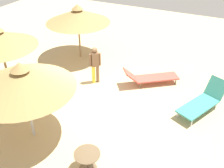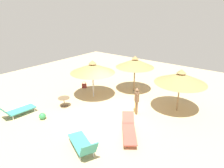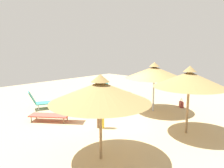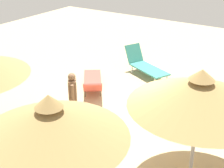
{
  "view_description": "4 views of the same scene",
  "coord_description": "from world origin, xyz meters",
  "px_view_note": "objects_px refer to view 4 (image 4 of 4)",
  "views": [
    {
      "loc": [
        6.38,
        4.04,
        5.68
      ],
      "look_at": [
        0.02,
        0.94,
        1.13
      ],
      "focal_mm": 41.76,
      "sensor_mm": 36.0,
      "label": 1
    },
    {
      "loc": [
        -6.55,
        8.42,
        5.66
      ],
      "look_at": [
        -0.02,
        -0.04,
        1.61
      ],
      "focal_mm": 32.49,
      "sensor_mm": 36.0,
      "label": 2
    },
    {
      "loc": [
        -7.17,
        -6.53,
        3.24
      ],
      "look_at": [
        0.35,
        0.53,
        1.48
      ],
      "focal_mm": 34.52,
      "sensor_mm": 36.0,
      "label": 3
    },
    {
      "loc": [
        3.82,
        -6.56,
        4.88
      ],
      "look_at": [
        -0.58,
        0.18,
        1.18
      ],
      "focal_mm": 52.71,
      "sensor_mm": 36.0,
      "label": 4
    }
  ],
  "objects_px": {
    "lounge_chair_edge": "(145,64)",
    "parasol_umbrella_back": "(200,93)",
    "parasol_umbrella_center": "(50,122)",
    "lounge_chair_front": "(93,82)",
    "person_standing_far_left": "(73,96)"
  },
  "relations": [
    {
      "from": "parasol_umbrella_back",
      "to": "lounge_chair_front",
      "type": "height_order",
      "value": "parasol_umbrella_back"
    },
    {
      "from": "lounge_chair_edge",
      "to": "parasol_umbrella_back",
      "type": "bearing_deg",
      "value": -51.66
    },
    {
      "from": "lounge_chair_front",
      "to": "lounge_chair_edge",
      "type": "height_order",
      "value": "lounge_chair_edge"
    },
    {
      "from": "person_standing_far_left",
      "to": "parasol_umbrella_back",
      "type": "bearing_deg",
      "value": -4.07
    },
    {
      "from": "lounge_chair_front",
      "to": "lounge_chair_edge",
      "type": "relative_size",
      "value": 1.02
    },
    {
      "from": "lounge_chair_front",
      "to": "lounge_chair_edge",
      "type": "distance_m",
      "value": 2.34
    },
    {
      "from": "parasol_umbrella_back",
      "to": "lounge_chair_front",
      "type": "bearing_deg",
      "value": 152.45
    },
    {
      "from": "lounge_chair_front",
      "to": "parasol_umbrella_center",
      "type": "bearing_deg",
      "value": -60.54
    },
    {
      "from": "parasol_umbrella_center",
      "to": "parasol_umbrella_back",
      "type": "xyz_separation_m",
      "value": [
        1.63,
        2.52,
        -0.07
      ]
    },
    {
      "from": "lounge_chair_front",
      "to": "lounge_chair_edge",
      "type": "bearing_deg",
      "value": 69.71
    },
    {
      "from": "parasol_umbrella_center",
      "to": "person_standing_far_left",
      "type": "distance_m",
      "value": 3.56
    },
    {
      "from": "parasol_umbrella_back",
      "to": "person_standing_far_left",
      "type": "distance_m",
      "value": 3.7
    },
    {
      "from": "parasol_umbrella_center",
      "to": "parasol_umbrella_back",
      "type": "distance_m",
      "value": 3.0
    },
    {
      "from": "lounge_chair_front",
      "to": "parasol_umbrella_back",
      "type": "bearing_deg",
      "value": -27.55
    },
    {
      "from": "parasol_umbrella_center",
      "to": "lounge_chair_front",
      "type": "distance_m",
      "value": 5.76
    }
  ]
}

